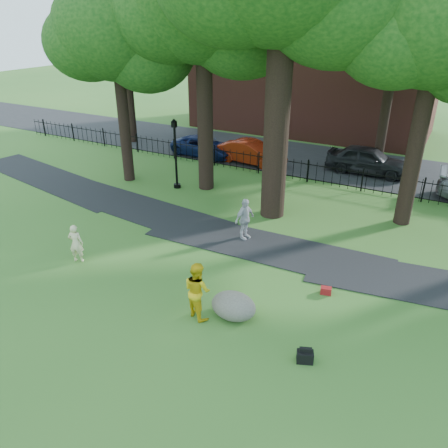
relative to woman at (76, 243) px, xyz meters
The scene contains 16 objects.
ground 4.91m from the woman, ahead, with size 120.00×120.00×0.00m, color #306021.
footpath 7.36m from the woman, 37.29° to the left, with size 36.00×2.60×0.03m, color black.
street 17.24m from the woman, 73.74° to the left, with size 80.00×7.00×0.02m, color black.
iron_fence 13.43m from the woman, 68.95° to the left, with size 44.00×0.04×1.20m.
brick_building 25.10m from the woman, 88.08° to the left, with size 18.00×8.00×12.00m, color brown.
tree_row 12.77m from the woman, 59.14° to the left, with size 26.82×7.96×12.42m.
woman is the anchor object (origin of this frame).
man 5.82m from the woman, ahead, with size 0.92×0.71×1.88m, color gold.
pedestrian 6.69m from the woman, 44.62° to the left, with size 1.05×0.44×1.80m, color #B1B0B5.
boulder 6.78m from the woman, ahead, with size 1.45×1.10×0.85m, color slate.
lamppost 8.41m from the woman, 97.35° to the left, with size 0.37×0.37×3.74m.
backpack 9.48m from the woman, ahead, with size 0.45×0.28×0.34m, color black.
red_bag 9.31m from the woman, 15.12° to the left, with size 0.36×0.23×0.25m, color maroon.
red_sedan 14.05m from the woman, 87.36° to the left, with size 1.50×4.31×1.42m, color maroon.
navy_van 14.31m from the woman, 101.31° to the left, with size 2.07×4.49×1.25m, color #0E1947.
grey_car 17.28m from the woman, 64.60° to the left, with size 1.91×4.74×1.61m, color black.
Camera 1 is at (7.01, -10.53, 8.61)m, focal length 35.00 mm.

